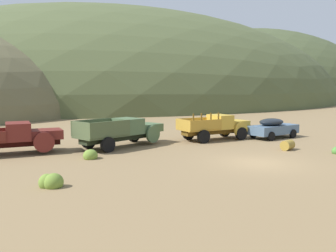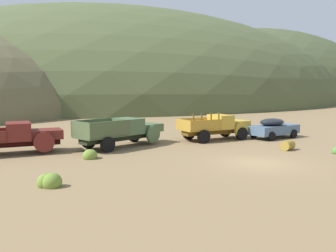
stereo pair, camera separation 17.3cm
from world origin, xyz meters
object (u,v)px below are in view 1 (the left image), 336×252
object	(u,v)px
car_chalk_blue	(274,128)
oil_drum_tipped	(287,145)
truck_weathered_green	(126,131)
truck_faded_yellow	(219,127)
truck_oxblood	(16,137)

from	to	relation	value
car_chalk_blue	oil_drum_tipped	bearing A→B (deg)	-133.23
truck_weathered_green	truck_faded_yellow	distance (m)	7.45
truck_weathered_green	truck_faded_yellow	size ratio (longest dim) A/B	1.19
truck_weathered_green	oil_drum_tipped	world-z (taller)	truck_weathered_green
truck_faded_yellow	car_chalk_blue	xyz separation A→B (m)	(4.32, -1.46, -0.18)
truck_oxblood	car_chalk_blue	world-z (taller)	truck_oxblood
truck_oxblood	truck_weathered_green	distance (m)	6.82
truck_weathered_green	car_chalk_blue	size ratio (longest dim) A/B	1.44
oil_drum_tipped	truck_weathered_green	bearing A→B (deg)	143.00
truck_weathered_green	truck_faded_yellow	bearing A→B (deg)	-22.11
truck_weathered_green	car_chalk_blue	xyz separation A→B (m)	(11.75, -2.00, -0.22)
truck_weathered_green	oil_drum_tipped	distance (m)	10.63
truck_faded_yellow	truck_weathered_green	bearing A→B (deg)	175.97
truck_oxblood	car_chalk_blue	xyz separation A→B (m)	(18.55, -2.53, -0.19)
oil_drum_tipped	truck_faded_yellow	bearing A→B (deg)	100.13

